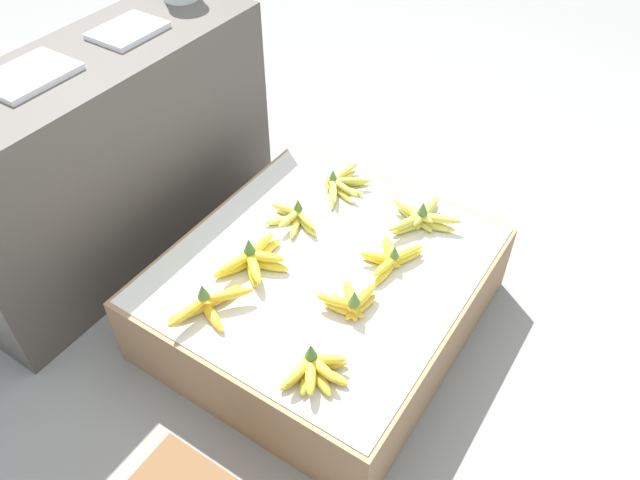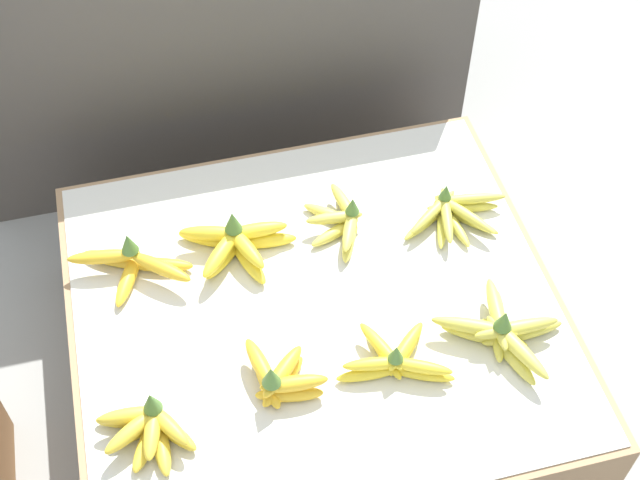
% 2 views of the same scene
% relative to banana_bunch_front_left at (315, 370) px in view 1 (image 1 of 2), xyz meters
% --- Properties ---
extents(ground_plane, '(10.00, 10.00, 0.00)m').
position_rel_banana_bunch_front_left_xyz_m(ground_plane, '(0.36, 0.21, -0.30)').
color(ground_plane, gray).
extents(display_platform, '(0.98, 0.90, 0.27)m').
position_rel_banana_bunch_front_left_xyz_m(display_platform, '(0.36, 0.21, -0.17)').
color(display_platform, '#997551').
rests_on(display_platform, ground_plane).
extents(back_vendor_table, '(1.25, 0.42, 0.75)m').
position_rel_banana_bunch_front_left_xyz_m(back_vendor_table, '(0.30, 1.05, 0.07)').
color(back_vendor_table, '#4C4742').
rests_on(back_vendor_table, ground_plane).
extents(banana_bunch_front_left, '(0.18, 0.15, 0.10)m').
position_rel_banana_bunch_front_left_xyz_m(banana_bunch_front_left, '(0.00, 0.00, 0.00)').
color(banana_bunch_front_left, gold).
rests_on(banana_bunch_front_left, display_platform).
extents(banana_bunch_front_midleft, '(0.14, 0.15, 0.11)m').
position_rel_banana_bunch_front_left_xyz_m(banana_bunch_front_midleft, '(0.25, 0.04, 0.00)').
color(banana_bunch_front_midleft, gold).
rests_on(banana_bunch_front_midleft, display_platform).
extents(banana_bunch_front_midright, '(0.22, 0.16, 0.09)m').
position_rel_banana_bunch_front_left_xyz_m(banana_bunch_front_midright, '(0.47, 0.03, -0.00)').
color(banana_bunch_front_midright, yellow).
rests_on(banana_bunch_front_midright, display_platform).
extents(banana_bunch_front_right, '(0.26, 0.25, 0.10)m').
position_rel_banana_bunch_front_left_xyz_m(banana_bunch_front_right, '(0.69, 0.04, 0.00)').
color(banana_bunch_front_right, gold).
rests_on(banana_bunch_front_right, display_platform).
extents(banana_bunch_middle_left, '(0.25, 0.17, 0.11)m').
position_rel_banana_bunch_front_left_xyz_m(banana_bunch_middle_left, '(0.02, 0.38, 0.00)').
color(banana_bunch_middle_left, gold).
rests_on(banana_bunch_middle_left, display_platform).
extents(banana_bunch_middle_midleft, '(0.25, 0.19, 0.11)m').
position_rel_banana_bunch_front_left_xyz_m(banana_bunch_middle_midleft, '(0.23, 0.38, 0.00)').
color(banana_bunch_middle_midleft, yellow).
rests_on(banana_bunch_middle_midleft, display_platform).
extents(banana_bunch_middle_midright, '(0.13, 0.21, 0.09)m').
position_rel_banana_bunch_front_left_xyz_m(banana_bunch_middle_midright, '(0.46, 0.39, -0.00)').
color(banana_bunch_middle_midright, '#DBCC4C').
rests_on(banana_bunch_middle_midright, display_platform).
extents(banana_bunch_middle_right, '(0.25, 0.16, 0.08)m').
position_rel_banana_bunch_front_left_xyz_m(banana_bunch_middle_right, '(0.70, 0.35, -0.01)').
color(banana_bunch_middle_right, gold).
rests_on(banana_bunch_middle_right, display_platform).
extents(foam_tray_white, '(0.26, 0.19, 0.02)m').
position_rel_banana_bunch_front_left_xyz_m(foam_tray_white, '(0.13, 1.08, 0.46)').
color(foam_tray_white, white).
rests_on(foam_tray_white, back_vendor_table).
extents(foam_tray_dark, '(0.22, 0.17, 0.02)m').
position_rel_banana_bunch_front_left_xyz_m(foam_tray_dark, '(0.49, 1.05, 0.46)').
color(foam_tray_dark, white).
rests_on(foam_tray_dark, back_vendor_table).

